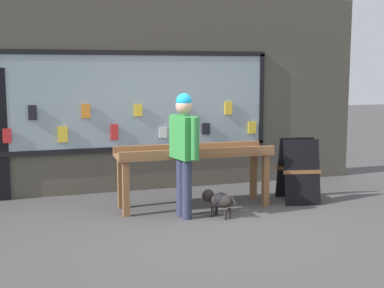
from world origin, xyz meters
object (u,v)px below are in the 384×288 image
small_dog (219,200)px  sandwich_board_sign (298,170)px  display_table_main (194,159)px  person_browsing (184,145)px

small_dog → sandwich_board_sign: size_ratio=0.50×
display_table_main → small_dog: display_table_main is taller
person_browsing → sandwich_board_sign: 2.09m
small_dog → sandwich_board_sign: bearing=-107.8°
display_table_main → sandwich_board_sign: 1.70m
sandwich_board_sign → display_table_main: bearing=-173.9°
person_browsing → small_dog: person_browsing is taller
display_table_main → person_browsing: 0.67m
person_browsing → small_dog: 0.93m
person_browsing → display_table_main: bearing=-42.3°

